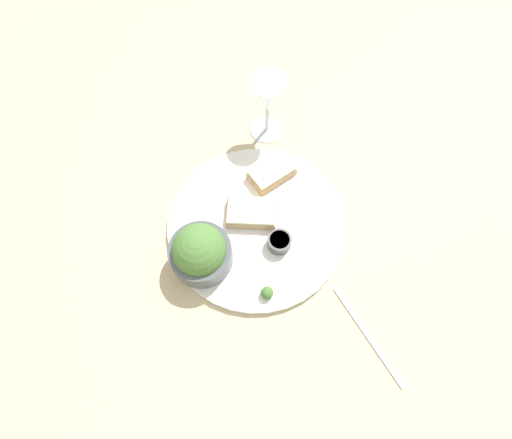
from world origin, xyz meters
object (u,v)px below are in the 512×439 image
salad_bowl (200,252)px  wine_glass (268,99)px  fork (368,336)px  cheese_toast_near (251,213)px  sauce_ramekin (279,242)px  cheese_toast_far (272,173)px

salad_bowl → wine_glass: 0.33m
salad_bowl → fork: (0.31, -0.12, -0.05)m
cheese_toast_near → fork: 0.31m
sauce_ramekin → wine_glass: size_ratio=0.31×
salad_bowl → sauce_ramekin: bearing=15.2°
cheese_toast_far → fork: bearing=-58.7°
sauce_ramekin → cheese_toast_near: size_ratio=0.46×
cheese_toast_far → fork: 0.36m
sauce_ramekin → wine_glass: bearing=97.8°
salad_bowl → cheese_toast_near: bearing=48.6°
cheese_toast_far → fork: cheese_toast_far is taller
cheese_toast_far → cheese_toast_near: bearing=-111.3°
salad_bowl → cheese_toast_far: size_ratio=1.10×
salad_bowl → cheese_toast_far: 0.22m
cheese_toast_far → fork: size_ratio=0.62×
cheese_toast_far → wine_glass: size_ratio=0.71×
sauce_ramekin → fork: sauce_ramekin is taller
wine_glass → salad_bowl: bearing=-108.3°
salad_bowl → sauce_ramekin: size_ratio=2.53×
salad_bowl → wine_glass: size_ratio=0.78×
cheese_toast_near → cheese_toast_far: same height
fork → wine_glass: bearing=115.1°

